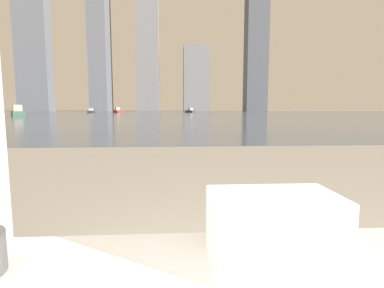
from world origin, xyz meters
name	(u,v)px	position (x,y,z in m)	size (l,w,h in m)	color
towel_stack	(271,230)	(0.00, 0.81, 0.61)	(0.27, 0.17, 0.16)	white
harbor_water	(174,113)	(0.00, 62.00, 0.01)	(180.00, 110.00, 0.01)	slate
harbor_boat_0	(18,112)	(-17.79, 35.42, 0.47)	(2.78, 3.62, 1.31)	#335647
harbor_boat_1	(190,111)	(3.76, 70.21, 0.39)	(2.40, 2.96, 1.08)	#2D2D33
harbor_boat_2	(117,111)	(-12.51, 67.63, 0.43)	(2.43, 3.31, 1.19)	maroon
harbor_boat_3	(91,111)	(-17.18, 63.59, 0.37)	(1.05, 2.75, 1.02)	#2D2D33
skyline_tower_0	(32,32)	(-51.85, 118.00, 29.12)	(11.41, 6.72, 58.24)	slate
skyline_tower_1	(100,51)	(-27.53, 118.00, 22.51)	(6.56, 11.30, 45.02)	slate
skyline_tower_2	(148,28)	(-9.59, 118.00, 31.14)	(8.27, 7.23, 62.28)	slate
skyline_tower_3	(196,79)	(8.81, 118.00, 12.29)	(9.81, 8.51, 24.57)	slate
skyline_tower_4	(257,26)	(32.17, 118.00, 32.69)	(8.19, 6.97, 65.37)	#4C515B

